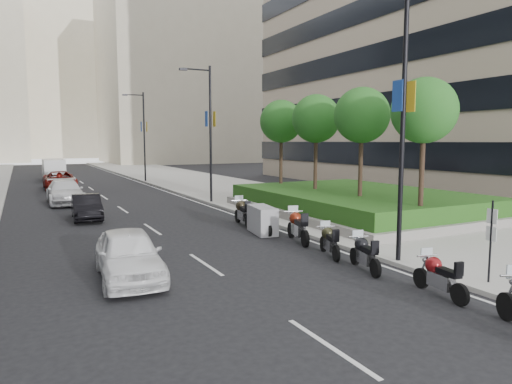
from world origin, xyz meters
TOP-DOWN VIEW (x-y plane):
  - ground at (0.00, 0.00)m, footprint 160.00×160.00m
  - sidewalk_right at (9.00, 30.00)m, footprint 10.00×100.00m
  - lane_edge at (3.70, 30.00)m, footprint 0.12×100.00m
  - lane_centre at (-1.50, 30.00)m, footprint 0.12×100.00m
  - building_cream_right at (22.00, 80.00)m, footprint 28.00×24.00m
  - building_cream_centre at (2.00, 120.00)m, footprint 30.00×24.00m
  - planter at (10.00, 10.00)m, footprint 10.00×14.00m
  - hedge at (10.00, 10.00)m, footprint 9.40×13.40m
  - tree_0 at (8.50, 4.00)m, footprint 2.80×2.80m
  - tree_1 at (8.50, 8.00)m, footprint 2.80×2.80m
  - tree_2 at (8.50, 12.00)m, footprint 2.80×2.80m
  - tree_3 at (8.50, 16.00)m, footprint 2.80×2.80m
  - lamp_post_0 at (4.14, 1.00)m, footprint 2.34×0.45m
  - lamp_post_1 at (4.14, 18.00)m, footprint 2.34×0.45m
  - lamp_post_2 at (4.14, 36.00)m, footprint 2.34×0.45m
  - parking_sign at (4.80, -2.00)m, footprint 0.06×0.32m
  - motorcycle_1 at (2.93, -1.86)m, footprint 0.69×2.06m
  - motorcycle_2 at (2.78, 0.95)m, footprint 0.81×2.05m
  - motorcycle_3 at (2.90, 2.99)m, footprint 0.88×1.99m
  - motorcycle_4 at (3.13, 5.48)m, footprint 0.91×2.41m
  - motorcycle_5 at (2.64, 7.65)m, footprint 1.14×2.14m
  - motorcycle_6 at (2.73, 9.90)m, footprint 0.81×2.42m
  - car_a at (-4.13, 3.51)m, footprint 2.13×4.57m
  - car_b at (-3.89, 15.30)m, footprint 1.61×4.08m
  - car_c at (-4.35, 22.56)m, footprint 2.20×5.40m
  - car_d at (-3.93, 32.77)m, footprint 2.57×5.56m
  - delivery_van at (-3.80, 42.40)m, footprint 2.04×5.34m

SIDE VIEW (x-z plane):
  - ground at x=0.00m, z-range 0.00..0.00m
  - lane_edge at x=3.70m, z-range 0.00..0.01m
  - lane_centre at x=-1.50m, z-range 0.00..0.01m
  - sidewalk_right at x=9.00m, z-range 0.00..0.15m
  - planter at x=10.00m, z-range 0.15..0.55m
  - motorcycle_1 at x=2.93m, z-range 0.04..1.06m
  - motorcycle_3 at x=2.90m, z-range 0.04..1.06m
  - motorcycle_2 at x=2.78m, z-range 0.04..1.08m
  - motorcycle_5 at x=2.64m, z-range 0.00..1.24m
  - motorcycle_6 at x=2.73m, z-range 0.04..1.25m
  - motorcycle_4 at x=3.13m, z-range 0.04..1.26m
  - car_b at x=-3.89m, z-range 0.00..1.32m
  - car_a at x=-4.13m, z-range 0.00..1.51m
  - car_d at x=-3.93m, z-range 0.00..1.54m
  - car_c at x=-4.35m, z-range 0.00..1.56m
  - hedge at x=10.00m, z-range 0.55..1.35m
  - delivery_van at x=-3.80m, z-range -0.07..2.17m
  - parking_sign at x=4.80m, z-range 0.21..2.71m
  - lamp_post_0 at x=4.14m, z-range 0.57..9.57m
  - lamp_post_1 at x=4.14m, z-range 0.57..9.57m
  - lamp_post_2 at x=4.14m, z-range 0.57..9.57m
  - tree_0 at x=8.50m, z-range 2.27..8.57m
  - tree_1 at x=8.50m, z-range 2.27..8.57m
  - tree_2 at x=8.50m, z-range 2.27..8.57m
  - tree_3 at x=8.50m, z-range 2.27..8.57m
  - building_cream_right at x=22.00m, z-range 0.00..36.00m
  - building_cream_centre at x=2.00m, z-range 0.00..38.00m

